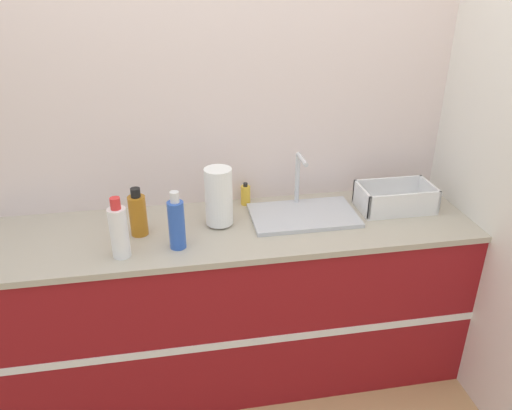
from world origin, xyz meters
name	(u,v)px	position (x,y,z in m)	size (l,w,h in m)	color
wall_back	(211,124)	(0.00, 0.62, 1.30)	(4.85, 0.06, 2.60)	silver
wall_right	(478,131)	(1.25, 0.30, 1.30)	(0.06, 2.59, 2.60)	silver
counter_cabinet	(223,303)	(0.00, 0.30, 0.45)	(2.47, 0.62, 0.89)	maroon
sink	(303,213)	(0.42, 0.34, 0.91)	(0.52, 0.32, 0.29)	silver
paper_towel_roll	(219,197)	(0.00, 0.33, 1.03)	(0.13, 0.13, 0.29)	#4C4C51
dish_rack	(395,200)	(0.90, 0.35, 0.94)	(0.37, 0.22, 0.13)	white
bottle_blue	(177,223)	(-0.20, 0.15, 1.01)	(0.07, 0.07, 0.27)	#2D56B7
bottle_amber	(138,214)	(-0.38, 0.30, 0.99)	(0.08, 0.08, 0.23)	#B26B19
bottle_white_spray	(119,231)	(-0.44, 0.12, 1.01)	(0.08, 0.08, 0.28)	white
soap_dispenser	(246,195)	(0.16, 0.53, 0.94)	(0.05, 0.05, 0.12)	gold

